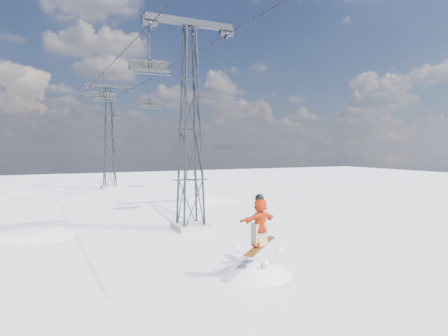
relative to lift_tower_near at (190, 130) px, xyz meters
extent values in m
plane|color=white|center=(-0.80, -8.00, -5.47)|extent=(120.00, 120.00, 0.00)
sphere|color=white|center=(5.20, 10.00, -14.97)|extent=(20.00, 20.00, 20.00)
cube|color=#999999|center=(0.00, 0.00, -5.32)|extent=(1.80, 1.80, 0.30)
cube|color=#282A2F|center=(0.00, 0.00, 5.78)|extent=(5.00, 0.35, 0.35)
cube|color=#282A2F|center=(-2.20, 0.00, 5.58)|extent=(0.80, 0.25, 0.50)
cube|color=#282A2F|center=(2.20, 0.00, 5.58)|extent=(0.80, 0.25, 0.50)
cube|color=#999999|center=(0.00, 25.00, -5.32)|extent=(1.80, 1.80, 0.30)
cube|color=#282A2F|center=(0.00, 25.00, 5.78)|extent=(5.00, 0.35, 0.35)
cube|color=#282A2F|center=(-2.20, 25.00, 5.58)|extent=(0.80, 0.25, 0.50)
cube|color=#282A2F|center=(2.20, 25.00, 5.58)|extent=(0.80, 0.25, 0.50)
cylinder|color=black|center=(-2.20, 11.50, 5.38)|extent=(0.06, 51.00, 0.06)
cylinder|color=black|center=(2.20, 11.50, 5.38)|extent=(0.06, 51.00, 0.06)
sphere|color=white|center=(-0.75, -8.36, -7.22)|extent=(4.40, 4.40, 4.40)
cube|color=#A45415|center=(-0.75, -8.66, -4.38)|extent=(1.63, 1.18, 0.38)
imported|color=red|center=(-0.75, -8.66, -3.52)|extent=(1.62, 0.81, 1.67)
cube|color=tan|center=(-0.75, -8.66, -3.97)|extent=(0.53, 0.45, 0.77)
sphere|color=black|center=(-0.75, -8.66, -2.70)|extent=(0.31, 0.31, 0.31)
cylinder|color=black|center=(-2.20, 0.12, 4.23)|extent=(0.08, 0.08, 2.30)
cube|color=black|center=(-2.20, 0.12, 3.08)|extent=(2.09, 0.47, 0.08)
cube|color=black|center=(-2.20, 0.35, 3.39)|extent=(2.09, 0.06, 0.58)
cylinder|color=black|center=(-2.20, -0.14, 2.82)|extent=(2.09, 0.06, 0.06)
cylinder|color=black|center=(-2.20, -0.19, 3.45)|extent=(2.09, 0.05, 0.05)
cylinder|color=black|center=(2.20, 16.24, 4.16)|extent=(0.09, 0.09, 2.44)
cube|color=black|center=(2.20, 16.24, 2.95)|extent=(2.22, 0.50, 0.09)
cube|color=black|center=(2.20, 16.48, 3.28)|extent=(2.22, 0.07, 0.61)
cylinder|color=black|center=(2.20, 15.96, 2.67)|extent=(2.22, 0.07, 0.07)
cylinder|color=black|center=(2.20, 15.91, 3.33)|extent=(2.22, 0.06, 0.06)
cylinder|color=black|center=(-2.20, 14.44, 4.28)|extent=(0.08, 0.08, 2.21)
cube|color=black|center=(-2.20, 14.44, 3.18)|extent=(2.01, 0.45, 0.08)
cube|color=black|center=(-2.20, 14.66, 3.48)|extent=(2.01, 0.06, 0.55)
cylinder|color=black|center=(-2.20, 14.19, 2.93)|extent=(2.01, 0.06, 0.06)
cylinder|color=black|center=(-2.20, 14.14, 3.53)|extent=(2.01, 0.05, 0.05)
cylinder|color=black|center=(2.20, 34.00, 4.25)|extent=(0.08, 0.08, 2.26)
cube|color=black|center=(2.20, 34.00, 3.13)|extent=(2.05, 0.46, 0.08)
cube|color=black|center=(2.20, 34.23, 3.43)|extent=(2.05, 0.06, 0.56)
cylinder|color=black|center=(2.20, 33.74, 2.87)|extent=(2.05, 0.06, 0.06)
cylinder|color=black|center=(2.20, 33.69, 3.49)|extent=(2.05, 0.05, 0.05)
camera|label=1|loc=(-7.88, -20.48, -0.93)|focal=32.00mm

